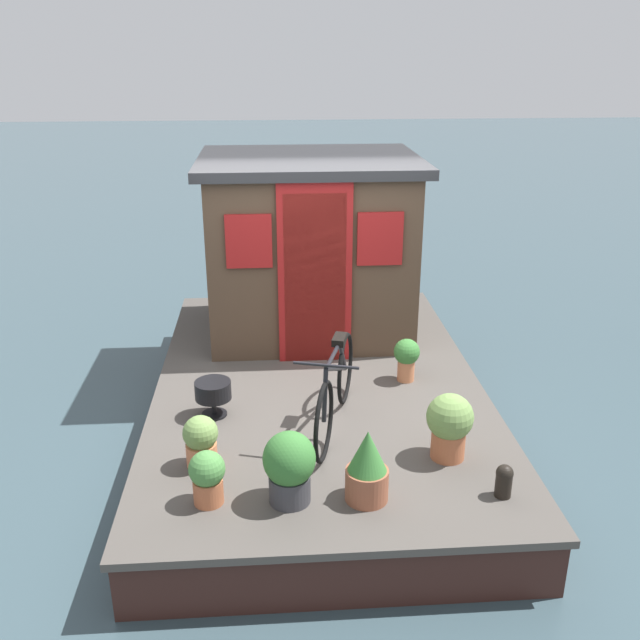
{
  "coord_description": "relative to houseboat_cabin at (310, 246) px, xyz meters",
  "views": [
    {
      "loc": [
        -5.97,
        0.42,
        3.49
      ],
      "look_at": [
        -0.2,
        0.0,
        1.21
      ],
      "focal_mm": 39.31,
      "sensor_mm": 36.0,
      "label": 1
    }
  ],
  "objects": [
    {
      "name": "potted_plant_basil",
      "position": [
        -3.16,
        0.9,
        -0.75
      ],
      "size": [
        0.25,
        0.25,
        0.4
      ],
      "color": "#B2603D",
      "rests_on": "houseboat_deck"
    },
    {
      "name": "potted_plant_sage",
      "position": [
        -2.69,
        0.98,
        -0.75
      ],
      "size": [
        0.27,
        0.27,
        0.41
      ],
      "color": "#C6754C",
      "rests_on": "houseboat_deck"
    },
    {
      "name": "potted_plant_mint",
      "position": [
        -1.37,
        -0.83,
        -0.72
      ],
      "size": [
        0.25,
        0.25,
        0.42
      ],
      "color": "#C6754C",
      "rests_on": "houseboat_deck"
    },
    {
      "name": "potted_plant_ivy",
      "position": [
        -2.71,
        -0.9,
        -0.67
      ],
      "size": [
        0.36,
        0.36,
        0.53
      ],
      "color": "#B2603D",
      "rests_on": "houseboat_deck"
    },
    {
      "name": "houseboat_cabin",
      "position": [
        0.0,
        0.0,
        0.0
      ],
      "size": [
        1.87,
        2.29,
        1.91
      ],
      "color": "#4C3828",
      "rests_on": "houseboat_deck"
    },
    {
      "name": "mooring_bollard",
      "position": [
        -3.24,
        -1.17,
        -0.83
      ],
      "size": [
        0.12,
        0.12,
        0.25
      ],
      "color": "black",
      "rests_on": "houseboat_deck"
    },
    {
      "name": "charcoal_grill",
      "position": [
        -1.92,
        0.94,
        -0.74
      ],
      "size": [
        0.31,
        0.31,
        0.32
      ],
      "color": "black",
      "rests_on": "houseboat_deck"
    },
    {
      "name": "houseboat_deck",
      "position": [
        -1.32,
        0.0,
        -1.22
      ],
      "size": [
        4.87,
        3.05,
        0.51
      ],
      "color": "#4C4742",
      "rests_on": "ground_plane"
    },
    {
      "name": "bicycle",
      "position": [
        -2.2,
        -0.08,
        -0.61
      ],
      "size": [
        1.54,
        0.59,
        0.77
      ],
      "color": "black",
      "rests_on": "houseboat_deck"
    },
    {
      "name": "ground_plane",
      "position": [
        -1.32,
        0.0,
        -1.47
      ],
      "size": [
        60.0,
        60.0,
        0.0
      ],
      "primitive_type": "plane",
      "color": "#384C54"
    },
    {
      "name": "potted_plant_fern",
      "position": [
        -3.18,
        0.33,
        -0.68
      ],
      "size": [
        0.37,
        0.37,
        0.53
      ],
      "color": "#38383D",
      "rests_on": "houseboat_deck"
    },
    {
      "name": "potted_plant_lavender",
      "position": [
        -3.2,
        -0.21,
        -0.71
      ],
      "size": [
        0.3,
        0.3,
        0.54
      ],
      "color": "#935138",
      "rests_on": "houseboat_deck"
    }
  ]
}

